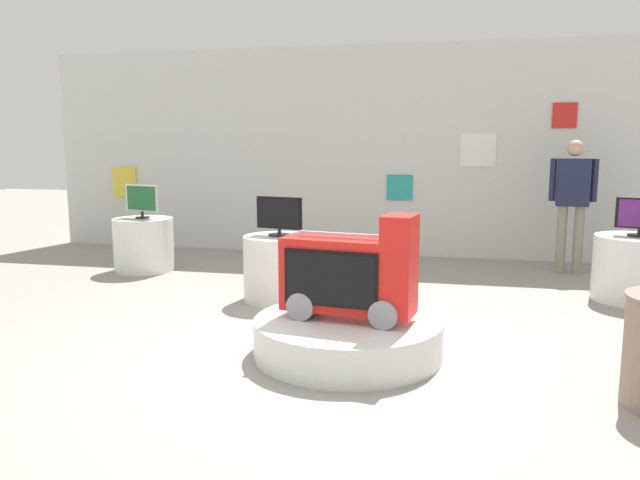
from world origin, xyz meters
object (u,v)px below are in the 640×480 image
(novelty_firetruck_tv, at_px, (350,277))
(display_pedestal_right_rear, at_px, (144,245))
(tv_on_left_rear, at_px, (279,216))
(shopper_browsing_near_truck, at_px, (572,196))
(main_display_pedestal, at_px, (348,337))
(display_pedestal_left_rear, at_px, (280,268))
(display_pedestal_center_rear, at_px, (636,269))
(tv_on_right_rear, at_px, (142,200))

(novelty_firetruck_tv, xyz_separation_m, display_pedestal_right_rear, (-3.13, 2.60, -0.28))
(tv_on_left_rear, xyz_separation_m, display_pedestal_right_rear, (-2.13, 1.08, -0.55))
(tv_on_left_rear, height_order, shopper_browsing_near_truck, shopper_browsing_near_truck)
(main_display_pedestal, distance_m, tv_on_left_rear, 1.95)
(novelty_firetruck_tv, bearing_deg, display_pedestal_right_rear, 140.23)
(main_display_pedestal, bearing_deg, display_pedestal_left_rear, 122.91)
(main_display_pedestal, bearing_deg, display_pedestal_right_rear, 140.16)
(display_pedestal_left_rear, distance_m, display_pedestal_center_rear, 3.69)
(tv_on_left_rear, bearing_deg, main_display_pedestal, -57.05)
(tv_on_left_rear, height_order, display_pedestal_center_rear, tv_on_left_rear)
(tv_on_left_rear, height_order, tv_on_right_rear, tv_on_right_rear)
(main_display_pedestal, bearing_deg, novelty_firetruck_tv, -27.31)
(tv_on_left_rear, bearing_deg, tv_on_right_rear, 153.13)
(main_display_pedestal, xyz_separation_m, tv_on_right_rear, (-3.11, 2.59, 0.77))
(display_pedestal_center_rear, bearing_deg, tv_on_right_rear, 176.90)
(tv_on_right_rear, bearing_deg, display_pedestal_right_rear, 104.86)
(tv_on_left_rear, relative_size, display_pedestal_right_rear, 0.67)
(display_pedestal_left_rear, bearing_deg, display_pedestal_right_rear, 153.13)
(main_display_pedestal, xyz_separation_m, novelty_firetruck_tv, (0.02, -0.01, 0.48))
(main_display_pedestal, bearing_deg, tv_on_left_rear, 122.95)
(display_pedestal_center_rear, height_order, display_pedestal_right_rear, same)
(main_display_pedestal, relative_size, display_pedestal_center_rear, 1.71)
(main_display_pedestal, distance_m, tv_on_right_rear, 4.12)
(main_display_pedestal, height_order, display_pedestal_right_rear, display_pedestal_right_rear)
(tv_on_right_rear, relative_size, shopper_browsing_near_truck, 0.30)
(main_display_pedestal, xyz_separation_m, display_pedestal_right_rear, (-3.11, 2.59, 0.20))
(display_pedestal_left_rear, distance_m, display_pedestal_right_rear, 2.38)
(novelty_firetruck_tv, relative_size, tv_on_left_rear, 2.08)
(novelty_firetruck_tv, height_order, tv_on_left_rear, novelty_firetruck_tv)
(display_pedestal_right_rear, bearing_deg, shopper_browsing_near_truck, 10.75)
(main_display_pedestal, distance_m, shopper_browsing_near_truck, 4.31)
(display_pedestal_center_rear, bearing_deg, shopper_browsing_near_truck, 107.93)
(tv_on_right_rear, height_order, shopper_browsing_near_truck, shopper_browsing_near_truck)
(novelty_firetruck_tv, bearing_deg, tv_on_left_rear, 123.28)
(main_display_pedestal, height_order, display_pedestal_left_rear, display_pedestal_left_rear)
(tv_on_left_rear, xyz_separation_m, tv_on_right_rear, (-2.13, 1.08, 0.03))
(main_display_pedestal, xyz_separation_m, shopper_browsing_near_truck, (2.21, 3.60, 0.83))
(display_pedestal_center_rear, relative_size, display_pedestal_right_rear, 1.13)
(display_pedestal_right_rear, xyz_separation_m, shopper_browsing_near_truck, (5.31, 1.01, 0.64))
(novelty_firetruck_tv, bearing_deg, shopper_browsing_near_truck, 58.79)
(display_pedestal_left_rear, bearing_deg, novelty_firetruck_tv, -56.77)
(display_pedestal_left_rear, relative_size, display_pedestal_right_rear, 1.00)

